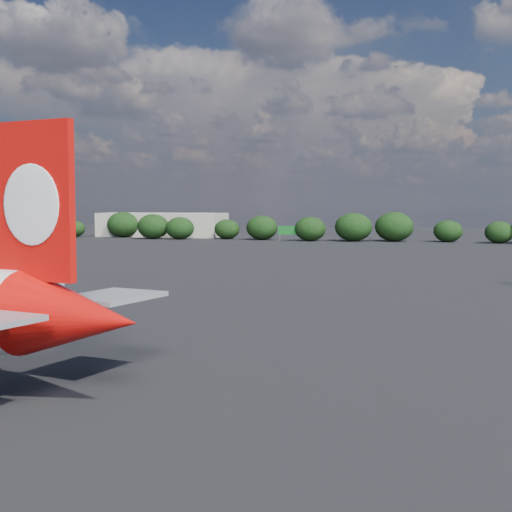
# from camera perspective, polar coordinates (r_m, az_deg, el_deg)

# --- Properties ---
(ground) EXTENTS (500.00, 500.00, 0.00)m
(ground) POSITION_cam_1_polar(r_m,az_deg,el_deg) (97.26, -1.79, -2.48)
(ground) COLOR black
(ground) RESTS_ON ground
(terminal_building) EXTENTS (42.00, 16.00, 8.00)m
(terminal_building) POSITION_cam_1_polar(r_m,az_deg,el_deg) (243.04, -7.50, 2.50)
(terminal_building) COLOR #A19B8B
(terminal_building) RESTS_ON ground
(highway_sign) EXTENTS (6.00, 0.30, 4.50)m
(highway_sign) POSITION_cam_1_polar(r_m,az_deg,el_deg) (213.62, 2.57, 2.05)
(highway_sign) COLOR #146520
(highway_sign) RESTS_ON ground
(billboard_yellow) EXTENTS (5.00, 0.30, 5.50)m
(billboard_yellow) POSITION_cam_1_polar(r_m,az_deg,el_deg) (215.18, 10.75, 2.19)
(billboard_yellow) COLOR gold
(billboard_yellow) RESTS_ON ground
(horizon_treeline) EXTENTS (205.21, 16.71, 9.18)m
(horizon_treeline) POSITION_cam_1_polar(r_m,az_deg,el_deg) (212.96, 11.65, 2.20)
(horizon_treeline) COLOR black
(horizon_treeline) RESTS_ON ground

